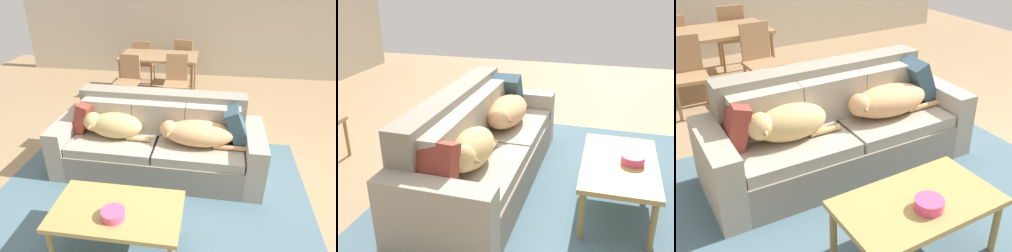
% 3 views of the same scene
% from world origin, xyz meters
% --- Properties ---
extents(ground_plane, '(10.00, 10.00, 0.00)m').
position_xyz_m(ground_plane, '(0.00, 0.00, 0.00)').
color(ground_plane, '#A0825C').
extents(back_partition, '(8.00, 0.12, 2.70)m').
position_xyz_m(back_partition, '(0.00, 4.00, 1.35)').
color(back_partition, beige).
rests_on(back_partition, ground).
extents(area_rug, '(3.40, 3.15, 0.01)m').
position_xyz_m(area_rug, '(-0.30, -0.53, 0.01)').
color(area_rug, slate).
rests_on(area_rug, ground).
extents(couch, '(2.38, 0.91, 0.90)m').
position_xyz_m(couch, '(-0.30, 0.23, 0.35)').
color(couch, gray).
rests_on(couch, ground).
extents(dog_on_left_cushion, '(0.77, 0.34, 0.29)m').
position_xyz_m(dog_on_left_cushion, '(-0.81, 0.12, 0.60)').
color(dog_on_left_cushion, tan).
rests_on(dog_on_left_cushion, couch).
extents(dog_on_right_cushion, '(0.93, 0.39, 0.27)m').
position_xyz_m(dog_on_right_cushion, '(0.14, 0.09, 0.59)').
color(dog_on_right_cushion, tan).
rests_on(dog_on_right_cushion, couch).
extents(throw_pillow_by_left_arm, '(0.28, 0.40, 0.40)m').
position_xyz_m(throw_pillow_by_left_arm, '(-1.18, 0.29, 0.62)').
color(throw_pillow_by_left_arm, brown).
rests_on(throw_pillow_by_left_arm, couch).
extents(throw_pillow_by_right_arm, '(0.32, 0.44, 0.46)m').
position_xyz_m(throw_pillow_by_right_arm, '(0.59, 0.26, 0.65)').
color(throw_pillow_by_right_arm, '#345262').
rests_on(throw_pillow_by_right_arm, couch).
extents(coffee_table, '(1.06, 0.61, 0.46)m').
position_xyz_m(coffee_table, '(-0.42, -1.03, 0.41)').
color(coffee_table, '#AC8D4D').
rests_on(coffee_table, ground).
extents(bowl_on_coffee_table, '(0.19, 0.19, 0.07)m').
position_xyz_m(bowl_on_coffee_table, '(-0.42, -1.13, 0.49)').
color(bowl_on_coffee_table, '#EA4C7F').
rests_on(bowl_on_coffee_table, coffee_table).
extents(dining_table, '(1.40, 0.81, 0.76)m').
position_xyz_m(dining_table, '(-0.71, 2.64, 0.69)').
color(dining_table, '#A47A52').
rests_on(dining_table, ground).
extents(dining_chair_near_left, '(0.44, 0.44, 0.87)m').
position_xyz_m(dining_chair_near_left, '(-1.16, 2.10, 0.48)').
color(dining_chair_near_left, '#A47A52').
rests_on(dining_chair_near_left, ground).
extents(dining_chair_near_right, '(0.42, 0.42, 0.92)m').
position_xyz_m(dining_chair_near_right, '(-0.32, 2.07, 0.51)').
color(dining_chair_near_right, '#A47A52').
rests_on(dining_chair_near_right, ground).
extents(dining_chair_far_left, '(0.40, 0.40, 0.91)m').
position_xyz_m(dining_chair_far_left, '(-1.12, 3.17, 0.50)').
color(dining_chair_far_left, '#A47A52').
rests_on(dining_chair_far_left, ground).
extents(dining_chair_far_right, '(0.45, 0.45, 0.94)m').
position_xyz_m(dining_chair_far_right, '(-0.30, 3.25, 0.52)').
color(dining_chair_far_right, '#A47A52').
rests_on(dining_chair_far_right, ground).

